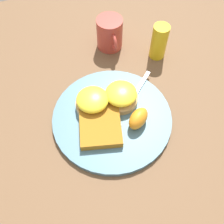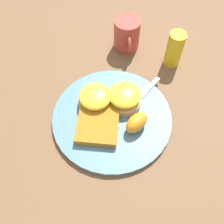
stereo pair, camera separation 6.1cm
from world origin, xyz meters
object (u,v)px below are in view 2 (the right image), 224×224
object	(u,v)px
sandwich_benedict_right	(95,99)
hashbrown_patty	(98,122)
sandwich_benedict_left	(124,97)
cup	(127,34)
fork	(129,110)
condiment_bottle	(174,49)
orange_wedge	(137,123)

from	to	relation	value
sandwich_benedict_right	hashbrown_patty	xyz separation A→B (m)	(0.06, 0.00, -0.01)
sandwich_benedict_left	sandwich_benedict_right	size ratio (longest dim) A/B	1.00
hashbrown_patty	cup	bearing A→B (deg)	159.20
fork	sandwich_benedict_right	bearing A→B (deg)	-108.75
cup	condiment_bottle	size ratio (longest dim) A/B	1.01
orange_wedge	hashbrown_patty	bearing A→B (deg)	-100.66
fork	sandwich_benedict_left	bearing A→B (deg)	-161.49
sandwich_benedict_left	hashbrown_patty	distance (m)	0.09
hashbrown_patty	condiment_bottle	distance (m)	0.29
sandwich_benedict_left	fork	distance (m)	0.03
sandwich_benedict_left	sandwich_benedict_right	xyz separation A→B (m)	(-0.00, -0.07, 0.00)
sandwich_benedict_right	hashbrown_patty	size ratio (longest dim) A/B	0.72
sandwich_benedict_right	cup	bearing A→B (deg)	153.45
hashbrown_patty	condiment_bottle	world-z (taller)	condiment_bottle
sandwich_benedict_left	cup	bearing A→B (deg)	171.27
sandwich_benedict_right	fork	bearing A→B (deg)	71.25
orange_wedge	cup	distance (m)	0.28
sandwich_benedict_right	sandwich_benedict_left	bearing A→B (deg)	87.84
hashbrown_patty	cup	world-z (taller)	cup
cup	condiment_bottle	distance (m)	0.14
orange_wedge	condiment_bottle	xyz separation A→B (m)	(-0.20, 0.13, 0.02)
sandwich_benedict_left	orange_wedge	world-z (taller)	sandwich_benedict_left
hashbrown_patty	orange_wedge	world-z (taller)	orange_wedge
cup	condiment_bottle	bearing A→B (deg)	57.72
cup	condiment_bottle	xyz separation A→B (m)	(0.07, 0.12, 0.01)
sandwich_benedict_right	condiment_bottle	bearing A→B (deg)	120.47
orange_wedge	condiment_bottle	bearing A→B (deg)	147.34
sandwich_benedict_left	condiment_bottle	bearing A→B (deg)	131.41
hashbrown_patty	orange_wedge	size ratio (longest dim) A/B	1.94
hashbrown_patty	orange_wedge	distance (m)	0.09
cup	hashbrown_patty	bearing A→B (deg)	-20.80
sandwich_benedict_right	cup	distance (m)	0.23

